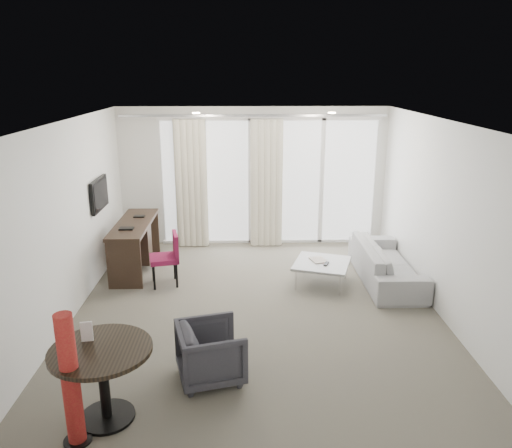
{
  "coord_description": "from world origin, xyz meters",
  "views": [
    {
      "loc": [
        -0.16,
        -6.26,
        3.2
      ],
      "look_at": [
        0.0,
        0.6,
        1.1
      ],
      "focal_mm": 35.0,
      "sensor_mm": 36.0,
      "label": 1
    }
  ],
  "objects_px": {
    "rattan_chair_b": "(318,195)",
    "desk": "(135,246)",
    "tub_armchair": "(211,352)",
    "coffee_table": "(321,273)",
    "sofa": "(386,263)",
    "desk_chair": "(164,259)",
    "round_table": "(104,384)",
    "red_lamp": "(70,380)",
    "rattan_chair_a": "(284,209)"
  },
  "relations": [
    {
      "from": "rattan_chair_b",
      "to": "desk",
      "type": "bearing_deg",
      "value": -116.98
    },
    {
      "from": "tub_armchair",
      "to": "coffee_table",
      "type": "height_order",
      "value": "tub_armchair"
    },
    {
      "from": "sofa",
      "to": "rattan_chair_b",
      "type": "distance_m",
      "value": 4.02
    },
    {
      "from": "desk",
      "to": "coffee_table",
      "type": "distance_m",
      "value": 3.12
    },
    {
      "from": "desk_chair",
      "to": "round_table",
      "type": "xyz_separation_m",
      "value": [
        -0.08,
        -3.17,
        -0.04
      ]
    },
    {
      "from": "red_lamp",
      "to": "rattan_chair_a",
      "type": "relative_size",
      "value": 1.75
    },
    {
      "from": "coffee_table",
      "to": "rattan_chair_a",
      "type": "distance_m",
      "value": 3.19
    },
    {
      "from": "tub_armchair",
      "to": "sofa",
      "type": "height_order",
      "value": "tub_armchair"
    },
    {
      "from": "sofa",
      "to": "coffee_table",
      "type": "bearing_deg",
      "value": 97.48
    },
    {
      "from": "tub_armchair",
      "to": "rattan_chair_a",
      "type": "relative_size",
      "value": 0.95
    },
    {
      "from": "round_table",
      "to": "rattan_chair_b",
      "type": "relative_size",
      "value": 1.08
    },
    {
      "from": "desk_chair",
      "to": "tub_armchair",
      "type": "relative_size",
      "value": 1.21
    },
    {
      "from": "sofa",
      "to": "rattan_chair_b",
      "type": "relative_size",
      "value": 2.32
    },
    {
      "from": "red_lamp",
      "to": "tub_armchair",
      "type": "distance_m",
      "value": 1.52
    },
    {
      "from": "desk_chair",
      "to": "rattan_chair_a",
      "type": "relative_size",
      "value": 1.15
    },
    {
      "from": "coffee_table",
      "to": "rattan_chair_a",
      "type": "relative_size",
      "value": 1.12
    },
    {
      "from": "desk",
      "to": "tub_armchair",
      "type": "relative_size",
      "value": 2.53
    },
    {
      "from": "rattan_chair_b",
      "to": "coffee_table",
      "type": "bearing_deg",
      "value": -78.07
    },
    {
      "from": "rattan_chair_a",
      "to": "desk_chair",
      "type": "bearing_deg",
      "value": -109.37
    },
    {
      "from": "coffee_table",
      "to": "rattan_chair_b",
      "type": "bearing_deg",
      "value": 82.61
    },
    {
      "from": "sofa",
      "to": "red_lamp",
      "type": "bearing_deg",
      "value": 133.42
    },
    {
      "from": "coffee_table",
      "to": "sofa",
      "type": "bearing_deg",
      "value": 7.48
    },
    {
      "from": "round_table",
      "to": "rattan_chair_a",
      "type": "relative_size",
      "value": 1.31
    },
    {
      "from": "desk_chair",
      "to": "sofa",
      "type": "relative_size",
      "value": 0.41
    },
    {
      "from": "round_table",
      "to": "red_lamp",
      "type": "height_order",
      "value": "red_lamp"
    },
    {
      "from": "desk",
      "to": "rattan_chair_b",
      "type": "distance_m",
      "value": 4.93
    },
    {
      "from": "tub_armchair",
      "to": "coffee_table",
      "type": "xyz_separation_m",
      "value": [
        1.57,
        2.48,
        -0.13
      ]
    },
    {
      "from": "rattan_chair_b",
      "to": "rattan_chair_a",
      "type": "bearing_deg",
      "value": -113.23
    },
    {
      "from": "red_lamp",
      "to": "sofa",
      "type": "bearing_deg",
      "value": 43.42
    },
    {
      "from": "coffee_table",
      "to": "desk",
      "type": "bearing_deg",
      "value": 166.77
    },
    {
      "from": "desk",
      "to": "red_lamp",
      "type": "xyz_separation_m",
      "value": [
        0.31,
        -4.14,
        0.23
      ]
    },
    {
      "from": "desk_chair",
      "to": "sofa",
      "type": "height_order",
      "value": "desk_chair"
    },
    {
      "from": "sofa",
      "to": "rattan_chair_b",
      "type": "height_order",
      "value": "rattan_chair_b"
    },
    {
      "from": "tub_armchair",
      "to": "rattan_chair_b",
      "type": "relative_size",
      "value": 0.79
    },
    {
      "from": "desk_chair",
      "to": "rattan_chair_a",
      "type": "bearing_deg",
      "value": 43.19
    },
    {
      "from": "round_table",
      "to": "red_lamp",
      "type": "xyz_separation_m",
      "value": [
        -0.18,
        -0.31,
        0.25
      ]
    },
    {
      "from": "round_table",
      "to": "tub_armchair",
      "type": "height_order",
      "value": "round_table"
    },
    {
      "from": "round_table",
      "to": "sofa",
      "type": "bearing_deg",
      "value": 42.26
    },
    {
      "from": "red_lamp",
      "to": "coffee_table",
      "type": "bearing_deg",
      "value": 51.6
    },
    {
      "from": "desk_chair",
      "to": "tub_armchair",
      "type": "bearing_deg",
      "value": -83.45
    },
    {
      "from": "rattan_chair_b",
      "to": "round_table",
      "type": "bearing_deg",
      "value": -93.64
    },
    {
      "from": "red_lamp",
      "to": "sofa",
      "type": "relative_size",
      "value": 0.62
    },
    {
      "from": "coffee_table",
      "to": "round_table",
      "type": "bearing_deg",
      "value": -129.08
    },
    {
      "from": "round_table",
      "to": "tub_armchair",
      "type": "xyz_separation_m",
      "value": [
        0.96,
        0.64,
        -0.07
      ]
    },
    {
      "from": "tub_armchair",
      "to": "rattan_chair_a",
      "type": "xyz_separation_m",
      "value": [
        1.23,
        5.64,
        0.05
      ]
    },
    {
      "from": "desk",
      "to": "rattan_chair_a",
      "type": "distance_m",
      "value": 3.64
    },
    {
      "from": "rattan_chair_a",
      "to": "coffee_table",
      "type": "bearing_deg",
      "value": -69.09
    },
    {
      "from": "coffee_table",
      "to": "rattan_chair_a",
      "type": "xyz_separation_m",
      "value": [
        -0.34,
        3.17,
        0.18
      ]
    },
    {
      "from": "desk_chair",
      "to": "rattan_chair_b",
      "type": "xyz_separation_m",
      "value": [
        2.98,
        4.07,
        0.02
      ]
    },
    {
      "from": "desk",
      "to": "round_table",
      "type": "xyz_separation_m",
      "value": [
        0.5,
        -3.83,
        -0.03
      ]
    }
  ]
}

